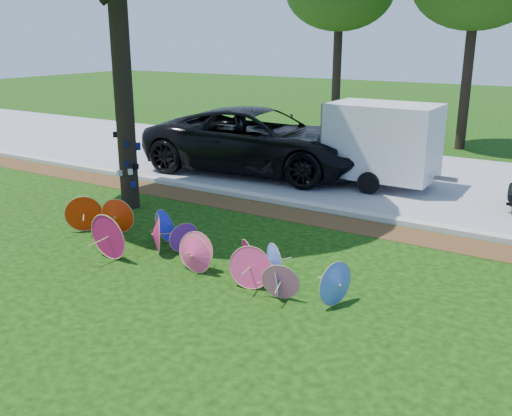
{
  "coord_description": "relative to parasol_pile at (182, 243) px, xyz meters",
  "views": [
    {
      "loc": [
        6.04,
        -6.86,
        4.08
      ],
      "look_at": [
        0.5,
        2.0,
        0.9
      ],
      "focal_mm": 40.0,
      "sensor_mm": 36.0,
      "label": 1
    }
  ],
  "objects": [
    {
      "name": "ground",
      "position": [
        0.38,
        -0.83,
        -0.37
      ],
      "size": [
        90.0,
        90.0,
        0.0
      ],
      "primitive_type": "plane",
      "color": "black",
      "rests_on": "ground"
    },
    {
      "name": "cargo_trailer",
      "position": [
        1.16,
        7.3,
        0.93
      ],
      "size": [
        2.88,
        1.83,
        2.61
      ],
      "primitive_type": "cube",
      "rotation": [
        0.0,
        0.0,
        0.01
      ],
      "color": "silver",
      "rests_on": "ground"
    },
    {
      "name": "mulch_strip",
      "position": [
        0.38,
        3.67,
        -0.37
      ],
      "size": [
        90.0,
        1.0,
        0.01
      ],
      "primitive_type": "cube",
      "color": "#472D16",
      "rests_on": "ground"
    },
    {
      "name": "curb",
      "position": [
        0.38,
        4.37,
        -0.31
      ],
      "size": [
        90.0,
        0.3,
        0.12
      ],
      "primitive_type": "cube",
      "color": "#B7B5AD",
      "rests_on": "ground"
    },
    {
      "name": "black_van",
      "position": [
        -2.66,
        7.03,
        0.6
      ],
      "size": [
        7.35,
        4.05,
        1.95
      ],
      "primitive_type": "imported",
      "rotation": [
        0.0,
        0.0,
        1.69
      ],
      "color": "black",
      "rests_on": "ground"
    },
    {
      "name": "street",
      "position": [
        0.38,
        8.52,
        -0.37
      ],
      "size": [
        90.0,
        8.0,
        0.01
      ],
      "primitive_type": "cube",
      "color": "gray",
      "rests_on": "ground"
    },
    {
      "name": "parasol_pile",
      "position": [
        0.0,
        0.0,
        0.0
      ],
      "size": [
        6.64,
        1.83,
        0.92
      ],
      "color": "#B71355",
      "rests_on": "ground"
    }
  ]
}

